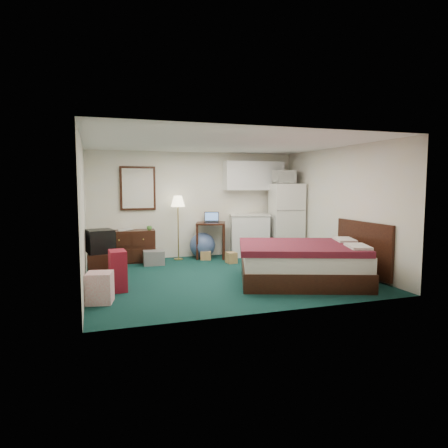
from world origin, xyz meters
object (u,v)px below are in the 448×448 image
object	(u,v)px
dresser	(131,246)
desk	(211,240)
fridge	(286,220)
bed	(302,263)
tv_stand	(103,266)
suitcase	(118,271)
floor_lamp	(178,228)
kitchen_counter	(249,235)

from	to	relation	value
dresser	desk	bearing A→B (deg)	3.31
desk	fridge	bearing A→B (deg)	9.71
bed	tv_stand	xyz separation A→B (m)	(-3.38, 1.33, -0.09)
bed	suitcase	distance (m)	3.19
desk	tv_stand	bearing A→B (deg)	-130.29
dresser	fridge	distance (m)	3.73
fridge	dresser	bearing A→B (deg)	-175.98
bed	tv_stand	bearing A→B (deg)	178.33
suitcase	floor_lamp	bearing A→B (deg)	53.96
floor_lamp	desk	bearing A→B (deg)	-0.90
floor_lamp	suitcase	world-z (taller)	floor_lamp
tv_stand	suitcase	size ratio (longest dim) A/B	0.82
kitchen_counter	bed	xyz separation A→B (m)	(-0.10, -2.79, -0.15)
dresser	tv_stand	world-z (taller)	dresser
dresser	fridge	size ratio (longest dim) A/B	0.60
desk	tv_stand	size ratio (longest dim) A/B	1.56
tv_stand	suitcase	world-z (taller)	suitcase
dresser	bed	world-z (taller)	dresser
floor_lamp	suitcase	distance (m)	2.84
floor_lamp	dresser	bearing A→B (deg)	177.98
floor_lamp	fridge	bearing A→B (deg)	-6.89
dresser	suitcase	size ratio (longest dim) A/B	1.58
tv_stand	suitcase	distance (m)	0.91
desk	kitchen_counter	world-z (taller)	kitchen_counter
kitchen_counter	fridge	distance (m)	0.98
floor_lamp	kitchen_counter	world-z (taller)	floor_lamp
kitchen_counter	tv_stand	bearing A→B (deg)	-142.61
fridge	bed	xyz separation A→B (m)	(-0.96, -2.50, -0.54)
dresser	tv_stand	xyz separation A→B (m)	(-0.66, -1.53, -0.11)
bed	fridge	bearing A→B (deg)	88.86
suitcase	dresser	bearing A→B (deg)	76.03
fridge	bed	size ratio (longest dim) A/B	0.83
tv_stand	floor_lamp	bearing A→B (deg)	42.74
floor_lamp	tv_stand	size ratio (longest dim) A/B	2.73
floor_lamp	bed	xyz separation A→B (m)	(1.65, -2.82, -0.40)
dresser	desk	xyz separation A→B (m)	(1.85, -0.05, 0.06)
desk	suitcase	distance (m)	3.29
fridge	tv_stand	xyz separation A→B (m)	(-4.33, -1.18, -0.63)
fridge	desk	bearing A→B (deg)	-179.92
bed	floor_lamp	bearing A→B (deg)	140.17
floor_lamp	fridge	xyz separation A→B (m)	(2.61, -0.32, 0.14)
suitcase	kitchen_counter	bearing A→B (deg)	31.97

